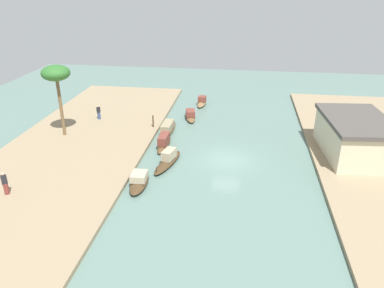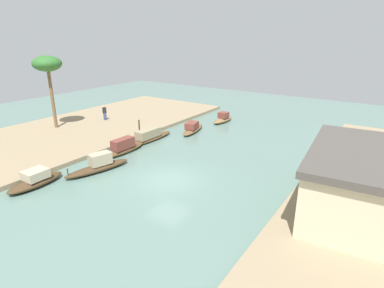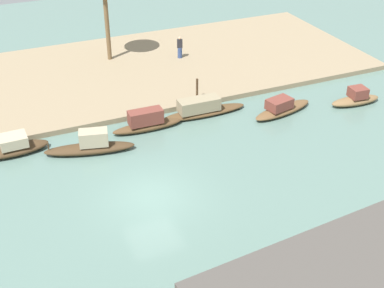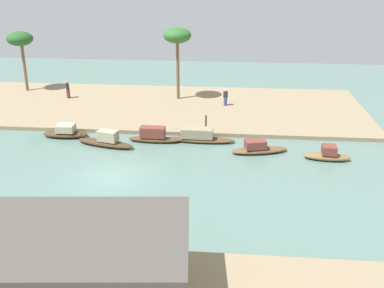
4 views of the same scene
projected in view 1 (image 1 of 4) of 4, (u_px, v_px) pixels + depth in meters
river_water at (227, 160)px, 32.35m from camera, size 68.29×68.29×0.00m
riverbank_left at (75, 149)px, 34.07m from camera, size 40.38×13.11×0.32m
sampan_near_left_bank at (164, 142)px, 34.59m from camera, size 4.04×0.94×1.24m
sampan_with_tall_canopy at (190, 115)px, 41.67m from camera, size 4.34×1.97×1.03m
sampan_downstream_large at (168, 128)px, 37.86m from camera, size 5.23×1.19×1.11m
sampan_with_red_awning at (139, 181)px, 28.22m from camera, size 3.66×1.36×1.06m
sampan_foreground at (168, 160)px, 31.37m from camera, size 4.80×2.10×1.28m
sampan_midstream at (202, 102)px, 45.90m from camera, size 3.32×1.20×1.10m
person_on_near_bank at (99, 113)px, 40.37m from camera, size 0.43×0.43×1.57m
person_by_mooring at (5, 185)px, 26.38m from camera, size 0.48×0.48×1.76m
mooring_post at (153, 121)px, 38.21m from camera, size 0.14×0.14×1.28m
palm_tree_left_near at (56, 75)px, 34.15m from camera, size 2.64×2.64×6.90m
riverside_building at (355, 136)px, 31.98m from camera, size 8.60×5.92×3.34m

